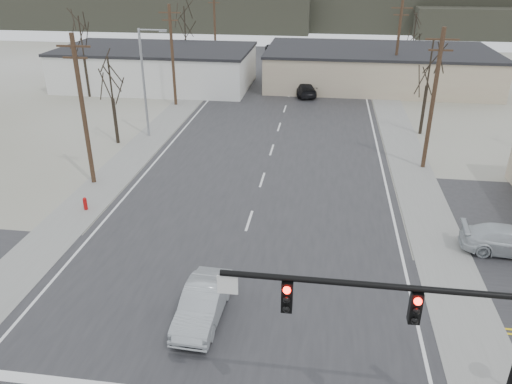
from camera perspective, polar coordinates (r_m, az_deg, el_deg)
ground at (r=23.00m, az=-3.90°, el=-12.91°), size 140.00×140.00×0.00m
main_road at (r=35.80m, az=0.92°, el=2.02°), size 18.00×110.00×0.05m
cross_road at (r=22.99m, az=-3.90°, el=-12.87°), size 90.00×10.00×0.04m
sidewalk_left at (r=42.78m, az=-12.50°, el=5.41°), size 3.00×90.00×0.06m
sidewalk_right at (r=40.73m, az=16.84°, el=3.89°), size 3.00×90.00×0.06m
traffic_signal_mast at (r=15.38m, az=21.42°, el=-15.20°), size 8.95×0.43×7.20m
fire_hydrant at (r=32.38m, az=-18.94°, el=-1.26°), size 0.24×0.24×0.87m
building_left_far at (r=62.15m, az=-11.24°, el=13.85°), size 22.30×12.30×4.50m
building_right_far at (r=63.06m, az=13.73°, el=13.69°), size 26.30×14.30×4.30m
upole_left_b at (r=34.62m, az=-19.17°, el=8.93°), size 2.20×0.30×10.00m
upole_left_c at (r=52.75m, az=-9.54°, el=15.26°), size 2.20×0.30×10.00m
upole_left_d at (r=71.88m, az=-4.73°, el=18.15°), size 2.20×0.30×10.00m
upole_right_a at (r=37.48m, az=19.60°, el=10.06°), size 2.20×0.30×10.00m
upole_right_b at (r=58.78m, az=15.86°, el=15.70°), size 2.20×0.30×10.00m
streetlight_main at (r=43.27m, az=-12.50°, el=12.64°), size 2.40×0.25×9.00m
tree_left_near at (r=42.25m, az=-16.30°, el=12.12°), size 3.30×3.30×7.35m
tree_right_mid at (r=45.19m, az=19.26°, el=13.47°), size 3.74×3.74×8.33m
tree_left_far at (r=66.58m, az=-8.14°, el=18.34°), size 3.96×3.96×8.82m
tree_right_far at (r=70.99m, az=17.70°, el=17.31°), size 3.52×3.52×7.84m
tree_left_mid at (r=58.34m, az=-19.34°, el=16.25°), size 3.96×3.96×8.82m
hill_left at (r=116.84m, az=-12.22°, el=19.64°), size 70.00×18.00×7.00m
hill_center at (r=114.54m, az=14.38°, el=19.84°), size 80.00×18.00×9.00m
sedan_crossing at (r=21.93m, az=-6.11°, el=-12.54°), size 1.79×4.68×1.52m
car_far_a at (r=56.97m, az=5.52°, el=11.66°), size 3.35×5.45×1.47m
car_far_b at (r=83.28m, az=1.68°, el=16.06°), size 2.44×4.01×1.28m
car_parked_silver at (r=29.38m, az=27.00°, el=-4.97°), size 5.04×2.34×1.43m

